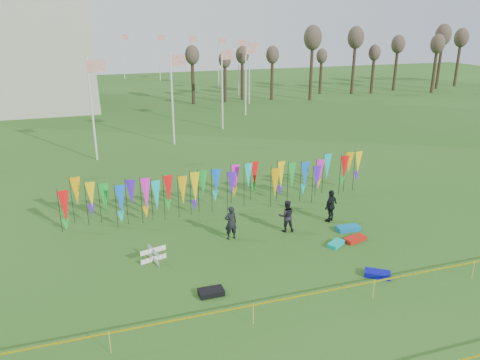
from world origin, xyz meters
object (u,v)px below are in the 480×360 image
object	(u,v)px
kite_bag_turquoise	(336,244)
person_mid	(286,216)
person_left	(231,223)
kite_bag_teal	(348,228)
kite_bag_blue	(377,274)
person_right	(331,206)
kite_bag_black	(211,292)
box_kite	(154,255)
kite_bag_red	(355,239)

from	to	relation	value
kite_bag_turquoise	person_mid	bearing A→B (deg)	126.00
person_left	kite_bag_teal	distance (m)	6.40
kite_bag_blue	kite_bag_teal	size ratio (longest dim) A/B	0.89
kite_bag_blue	person_mid	bearing A→B (deg)	109.86
person_right	kite_bag_black	bearing A→B (deg)	1.54
person_mid	kite_bag_teal	bearing A→B (deg)	175.00
person_left	box_kite	bearing A→B (deg)	13.03
kite_bag_red	box_kite	bearing A→B (deg)	173.88
person_left	person_mid	bearing A→B (deg)	176.31
person_mid	kite_bag_red	bearing A→B (deg)	154.80
person_left	person_right	bearing A→B (deg)	-179.34
person_left	kite_bag_blue	world-z (taller)	person_left
person_mid	kite_bag_black	distance (m)	7.10
kite_bag_teal	kite_bag_turquoise	bearing A→B (deg)	-137.77
person_right	kite_bag_red	bearing A→B (deg)	60.68
kite_bag_turquoise	kite_bag_red	size ratio (longest dim) A/B	0.84
kite_bag_red	kite_bag_black	xyz separation A→B (m)	(-8.23, -2.42, 0.01)
kite_bag_blue	kite_bag_black	distance (m)	7.40
person_left	kite_bag_turquoise	distance (m)	5.39
box_kite	person_mid	bearing A→B (deg)	8.68
person_right	kite_bag_red	world-z (taller)	person_right
person_right	kite_bag_teal	distance (m)	1.63
kite_bag_black	kite_bag_teal	distance (m)	9.29
kite_bag_red	kite_bag_turquoise	bearing A→B (deg)	-172.28
person_mid	kite_bag_blue	world-z (taller)	person_mid
kite_bag_black	person_right	bearing A→B (deg)	31.34
box_kite	kite_bag_turquoise	distance (m)	8.99
person_right	kite_bag_black	size ratio (longest dim) A/B	1.80
kite_bag_black	kite_bag_teal	bearing A→B (deg)	22.95
kite_bag_red	kite_bag_teal	xyz separation A→B (m)	(0.33, 1.20, 0.01)
kite_bag_blue	kite_bag_black	world-z (taller)	kite_bag_black
person_left	kite_bag_black	size ratio (longest dim) A/B	1.74
box_kite	person_right	bearing A→B (deg)	8.47
kite_bag_turquoise	person_left	bearing A→B (deg)	153.31
person_mid	kite_bag_black	world-z (taller)	person_mid
person_mid	kite_bag_turquoise	xyz separation A→B (m)	(1.70, -2.34, -0.78)
kite_bag_turquoise	kite_bag_teal	world-z (taller)	kite_bag_teal
person_left	kite_bag_red	bearing A→B (deg)	156.74
kite_bag_blue	kite_bag_turquoise	bearing A→B (deg)	95.19
person_mid	kite_bag_blue	xyz separation A→B (m)	(1.99, -5.50, -0.76)
box_kite	kite_bag_teal	size ratio (longest dim) A/B	0.58
person_left	kite_bag_teal	xyz separation A→B (m)	(6.26, -1.04, -0.78)
box_kite	kite_bag_black	world-z (taller)	box_kite
person_right	kite_bag_turquoise	bearing A→B (deg)	37.38
kite_bag_turquoise	kite_bag_teal	size ratio (longest dim) A/B	0.80
person_mid	kite_bag_blue	distance (m)	5.90
person_right	kite_bag_turquoise	xyz separation A→B (m)	(-1.15, -2.73, -0.83)
box_kite	person_right	xyz separation A→B (m)	(10.05, 1.50, 0.57)
person_right	kite_bag_blue	xyz separation A→B (m)	(-0.86, -5.90, -0.81)
kite_bag_blue	kite_bag_red	distance (m)	3.44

